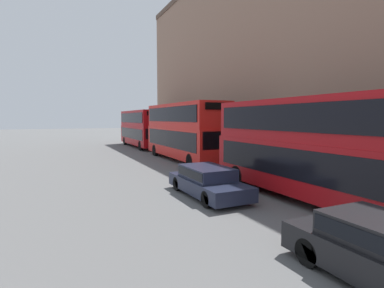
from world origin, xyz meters
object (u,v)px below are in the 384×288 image
object	(u,v)px
bus_second_in_queue	(184,129)
car_hatchback	(207,180)
pedestrian	(243,155)
bus_leading	(325,146)
bus_third_in_queue	(142,127)

from	to	relation	value
bus_second_in_queue	car_hatchback	xyz separation A→B (m)	(-3.40, -10.31, -1.77)
car_hatchback	pedestrian	size ratio (longest dim) A/B	2.54
bus_leading	bus_third_in_queue	distance (m)	25.57
bus_third_in_queue	car_hatchback	bearing A→B (deg)	-98.59
bus_second_in_queue	car_hatchback	distance (m)	11.00
bus_third_in_queue	car_hatchback	xyz separation A→B (m)	(-3.40, -22.50, -1.63)
pedestrian	car_hatchback	bearing A→B (deg)	-135.40
pedestrian	bus_third_in_queue	bearing A→B (deg)	97.80
bus_third_in_queue	car_hatchback	size ratio (longest dim) A/B	2.32
bus_third_in_queue	bus_second_in_queue	bearing A→B (deg)	-90.00
bus_second_in_queue	car_hatchback	size ratio (longest dim) A/B	2.35
bus_second_in_queue	pedestrian	world-z (taller)	bus_second_in_queue
bus_leading	bus_second_in_queue	bearing A→B (deg)	90.00
bus_third_in_queue	pedestrian	distance (m)	17.09
bus_leading	pedestrian	xyz separation A→B (m)	(2.31, 8.70, -1.45)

